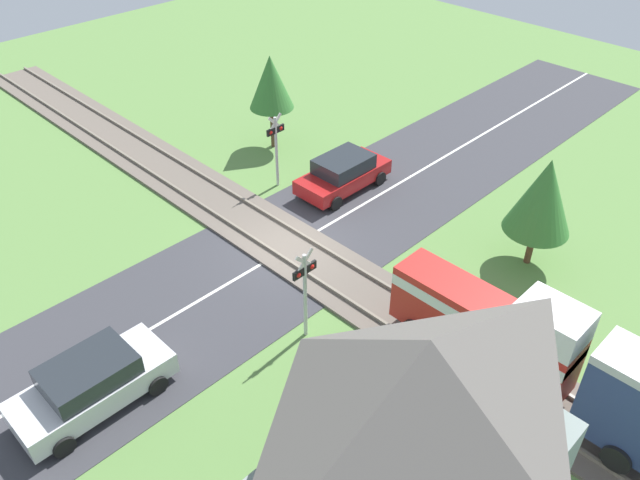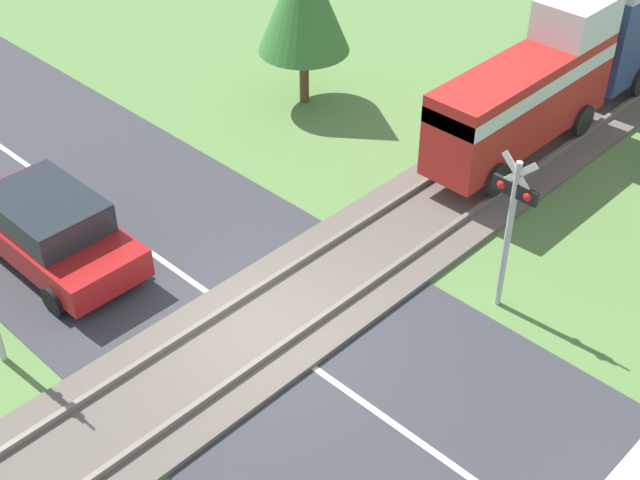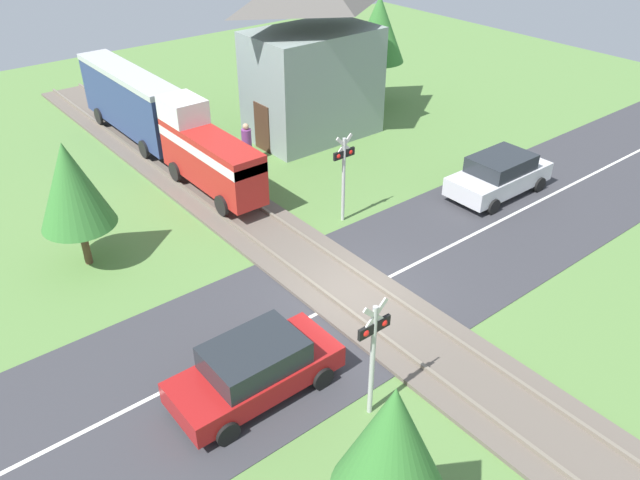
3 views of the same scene
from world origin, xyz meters
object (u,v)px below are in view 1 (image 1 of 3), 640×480
(train, at_px, (630,402))
(car_far_side, at_px, (92,383))
(pedestrian_by_station, at_px, (480,442))
(crossing_signal_west_approach, at_px, (276,141))
(crossing_signal_east_approach, at_px, (305,284))
(car_near_crossing, at_px, (343,173))

(train, distance_m, car_far_side, 13.90)
(car_far_side, relative_size, pedestrian_by_station, 2.55)
(train, relative_size, pedestrian_by_station, 7.97)
(crossing_signal_west_approach, bearing_deg, crossing_signal_east_approach, 53.54)
(car_near_crossing, height_order, pedestrian_by_station, pedestrian_by_station)
(train, xyz_separation_m, car_far_side, (8.67, -10.81, -1.05))
(crossing_signal_west_approach, bearing_deg, car_far_side, 24.09)
(crossing_signal_west_approach, distance_m, pedestrian_by_station, 14.74)
(car_far_side, distance_m, pedestrian_by_station, 10.39)
(car_far_side, xyz_separation_m, crossing_signal_east_approach, (-5.98, 2.20, 1.27))
(crossing_signal_west_approach, bearing_deg, train, 80.39)
(crossing_signal_west_approach, relative_size, pedestrian_by_station, 1.93)
(car_near_crossing, xyz_separation_m, crossing_signal_west_approach, (1.74, -2.20, 1.30))
(crossing_signal_east_approach, distance_m, pedestrian_by_station, 6.49)
(car_far_side, bearing_deg, crossing_signal_east_approach, 159.80)
(train, xyz_separation_m, crossing_signal_east_approach, (2.69, -8.61, 0.22))
(train, relative_size, crossing_signal_east_approach, 4.14)
(car_near_crossing, distance_m, crossing_signal_east_approach, 8.84)
(crossing_signal_east_approach, bearing_deg, crossing_signal_west_approach, -126.46)
(train, bearing_deg, car_far_side, -51.27)
(car_near_crossing, relative_size, car_far_side, 0.97)
(train, height_order, pedestrian_by_station, train)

